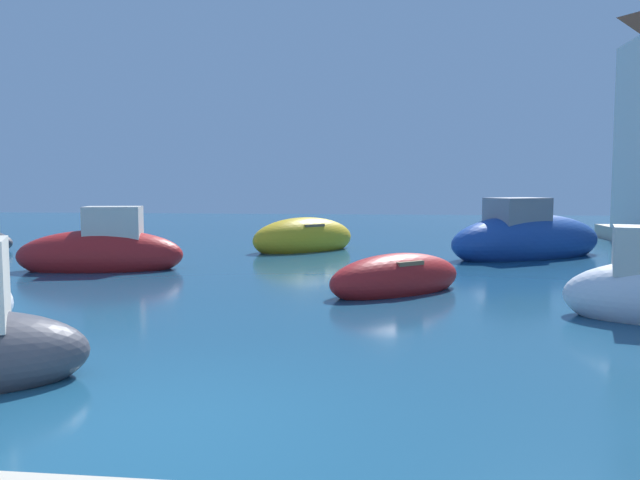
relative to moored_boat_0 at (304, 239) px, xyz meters
name	(u,v)px	position (x,y,z in m)	size (l,w,h in m)	color
ground	(158,427)	(0.87, -15.05, -0.38)	(80.00, 80.00, 0.00)	navy
moored_boat_0	(304,239)	(0.00, 0.00, 0.00)	(3.71, 3.69, 1.36)	gold
moored_boat_4	(102,252)	(-4.26, -5.21, 0.06)	(4.21, 2.31, 1.85)	#B21E1E
moored_boat_5	(527,239)	(6.67, -1.10, 0.14)	(5.45, 4.43, 2.08)	#1E479E
moored_boat_6	(396,279)	(2.93, -7.76, -0.10)	(3.07, 2.90, 0.99)	#B21E1E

